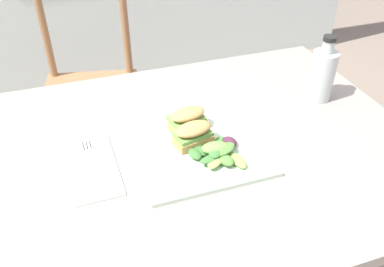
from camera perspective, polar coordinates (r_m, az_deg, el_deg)
The scene contains 9 objects.
dining_table at distance 1.06m, azimuth -0.60°, elevation -7.82°, with size 1.12×0.81×0.74m.
chair_wooden_far at distance 1.82m, azimuth -14.13°, elevation 6.08°, with size 0.48×0.48×0.87m.
plate_lunch at distance 0.96m, azimuth 0.77°, elevation -2.08°, with size 0.29×0.29×0.01m, color beige.
sandwich_half_front at distance 0.95m, azimuth 0.16°, elevation -0.06°, with size 0.10×0.08×0.06m.
sandwich_half_back at distance 0.99m, azimuth -0.62°, elevation 2.02°, with size 0.10×0.08×0.06m.
salad_mixed_greens at distance 0.92m, azimuth 3.69°, elevation -2.53°, with size 0.13×0.13×0.03m.
napkin_folded at distance 0.94m, azimuth -13.69°, elevation -4.58°, with size 0.10×0.22×0.00m, color silver.
fork_on_napkin at distance 0.95m, azimuth -13.91°, elevation -3.77°, with size 0.03×0.19×0.00m.
bottle_cold_brew at distance 1.17m, azimuth 17.70°, elevation 7.54°, with size 0.07×0.07×0.18m.
Camera 1 is at (-0.10, -0.63, 1.35)m, focal length 38.08 mm.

